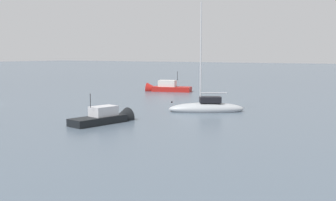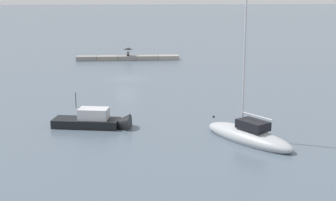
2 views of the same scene
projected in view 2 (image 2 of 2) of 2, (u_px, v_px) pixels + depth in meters
ground_plane at (126, 79)px, 63.73m from camera, size 500.00×500.00×0.00m
seawall_pier at (128, 58)px, 79.41m from camera, size 16.11×1.85×0.68m
person_seated_grey_left at (128, 54)px, 79.17m from camera, size 0.42×0.63×0.73m
umbrella_open_black at (128, 49)px, 79.04m from camera, size 1.50×1.50×1.32m
sailboat_grey_mid at (249, 136)px, 38.12m from camera, size 6.70×8.34×12.54m
motorboat_black_near at (99, 123)px, 41.84m from camera, size 6.70×3.09×3.62m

